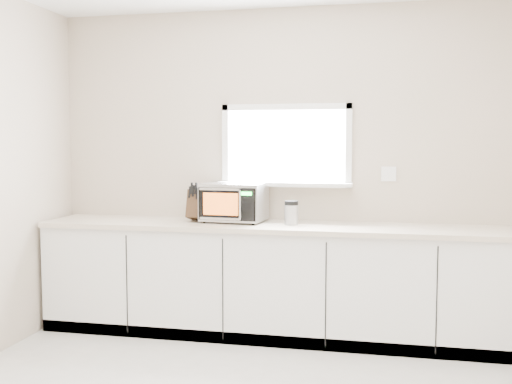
# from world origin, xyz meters

# --- Properties ---
(back_wall) EXTENTS (4.00, 0.17, 2.70)m
(back_wall) POSITION_xyz_m (0.00, 2.00, 1.36)
(back_wall) COLOR #C2AD9A
(back_wall) RESTS_ON ground
(cabinets) EXTENTS (3.92, 0.60, 0.88)m
(cabinets) POSITION_xyz_m (0.00, 1.70, 0.44)
(cabinets) COLOR white
(cabinets) RESTS_ON ground
(countertop) EXTENTS (3.92, 0.64, 0.04)m
(countertop) POSITION_xyz_m (0.00, 1.69, 0.90)
(countertop) COLOR beige
(countertop) RESTS_ON cabinets
(microwave) EXTENTS (0.52, 0.44, 0.32)m
(microwave) POSITION_xyz_m (-0.40, 1.77, 1.09)
(microwave) COLOR black
(microwave) RESTS_ON countertop
(knife_block) EXTENTS (0.11, 0.23, 0.33)m
(knife_block) POSITION_xyz_m (-0.73, 1.75, 1.06)
(knife_block) COLOR #432B18
(knife_block) RESTS_ON countertop
(cutting_board) EXTENTS (0.32, 0.08, 0.32)m
(cutting_board) POSITION_xyz_m (-0.46, 1.94, 1.08)
(cutting_board) COLOR #935E39
(cutting_board) RESTS_ON countertop
(coffee_grinder) EXTENTS (0.12, 0.12, 0.20)m
(coffee_grinder) POSITION_xyz_m (0.09, 1.69, 1.02)
(coffee_grinder) COLOR #BABDC2
(coffee_grinder) RESTS_ON countertop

